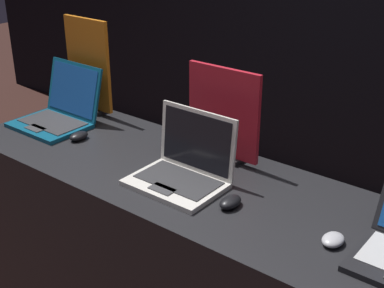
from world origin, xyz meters
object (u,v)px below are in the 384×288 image
mouse_front (79,136)px  laptop_middle (184,167)px  promo_stand_middle (223,117)px  laptop_front (59,111)px  promo_stand_front (89,68)px  mouse_back (333,240)px  mouse_middle (230,202)px

mouse_front → laptop_middle: (0.64, -0.01, 0.05)m
laptop_middle → promo_stand_middle: (0.00, 0.26, 0.13)m
laptop_front → promo_stand_middle: size_ratio=0.89×
promo_stand_front → mouse_front: bearing=-51.5°
laptop_front → laptop_middle: bearing=-5.8°
laptop_middle → mouse_back: 0.65m
laptop_front → mouse_front: 0.24m
promo_stand_front → mouse_back: promo_stand_front is taller
mouse_middle → mouse_back: 0.39m
laptop_middle → mouse_middle: laptop_middle is taller
laptop_front → mouse_back: 1.52m
mouse_middle → promo_stand_middle: (-0.25, 0.31, 0.17)m
laptop_front → mouse_front: bearing=-18.4°
promo_stand_front → mouse_middle: size_ratio=4.80×
laptop_front → promo_stand_middle: (0.87, 0.17, 0.13)m
mouse_front → promo_stand_front: size_ratio=0.20×
mouse_front → promo_stand_front: bearing=128.5°
promo_stand_front → promo_stand_middle: promo_stand_front is taller
mouse_front → laptop_middle: bearing=-1.0°
promo_stand_front → mouse_back: bearing=-12.3°
mouse_front → promo_stand_middle: bearing=21.4°
laptop_front → promo_stand_front: bearing=90.0°
mouse_middle → promo_stand_middle: promo_stand_middle is taller
promo_stand_front → mouse_back: 1.56m
promo_stand_middle → mouse_front: bearing=-158.6°
laptop_middle → mouse_middle: 0.26m
laptop_middle → promo_stand_middle: size_ratio=0.89×
laptop_front → mouse_middle: (1.12, -0.13, -0.05)m
laptop_front → laptop_middle: laptop_front is taller
laptop_middle → mouse_middle: size_ratio=3.54×
promo_stand_front → laptop_middle: size_ratio=1.36×
mouse_back → promo_stand_front: bearing=167.7°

